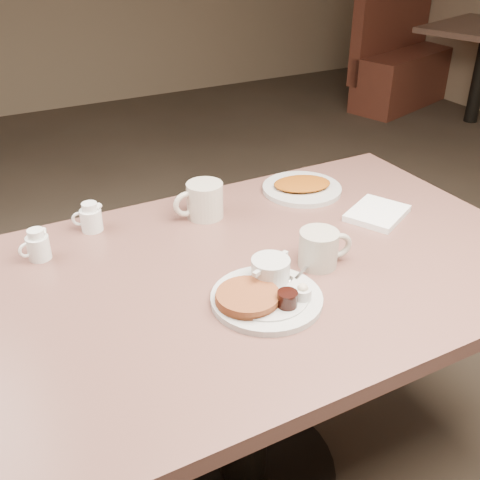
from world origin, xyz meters
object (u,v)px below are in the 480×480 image
main_plate (265,291)px  booth_back_right (409,57)px  hash_plate (302,187)px  creamer_left (38,246)px  coffee_mug_near (320,248)px  coffee_mug_far (203,200)px  creamer_right (91,218)px  diner_table (244,325)px

main_plate → booth_back_right: bearing=42.6°
booth_back_right → hash_plate: bearing=-138.3°
main_plate → booth_back_right: (3.05, 2.81, -0.36)m
hash_plate → booth_back_right: bearing=41.7°
creamer_left → booth_back_right: 4.22m
creamer_left → main_plate: bearing=-45.3°
coffee_mug_near → coffee_mug_far: 0.38m
creamer_left → creamer_right: 0.17m
diner_table → creamer_right: bearing=126.7°
coffee_mug_near → creamer_left: bearing=149.6°
main_plate → diner_table: bearing=82.4°
main_plate → creamer_right: creamer_right is taller
diner_table → main_plate: size_ratio=4.58×
creamer_right → coffee_mug_far: bearing=-13.4°
creamer_right → main_plate: bearing=-62.9°
diner_table → creamer_right: creamer_right is taller
booth_back_right → coffee_mug_near: bearing=-136.2°
diner_table → booth_back_right: bearing=41.4°
coffee_mug_near → creamer_right: coffee_mug_near is taller
main_plate → hash_plate: (0.38, 0.43, -0.01)m
diner_table → creamer_right: (-0.27, 0.36, 0.21)m
main_plate → coffee_mug_far: bearing=83.7°
coffee_mug_near → booth_back_right: size_ratio=0.10×
diner_table → coffee_mug_near: 0.28m
creamer_right → hash_plate: bearing=-5.5°
booth_back_right → main_plate: bearing=-137.4°
diner_table → creamer_left: 0.55m
creamer_left → creamer_right: bearing=28.0°
diner_table → hash_plate: (0.36, 0.30, 0.18)m
coffee_mug_far → hash_plate: 0.34m
creamer_left → hash_plate: (0.79, 0.02, -0.02)m
coffee_mug_near → coffee_mug_far: (-0.14, 0.36, 0.00)m
coffee_mug_near → coffee_mug_far: size_ratio=0.98×
creamer_left → hash_plate: creamer_left is taller
creamer_right → booth_back_right: booth_back_right is taller
main_plate → creamer_right: bearing=117.1°
hash_plate → booth_back_right: size_ratio=0.20×
creamer_left → booth_back_right: bearing=34.8°
main_plate → coffee_mug_far: size_ratio=2.25×
main_plate → creamer_right: size_ratio=3.96×
main_plate → booth_back_right: 4.16m
main_plate → hash_plate: size_ratio=1.10×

